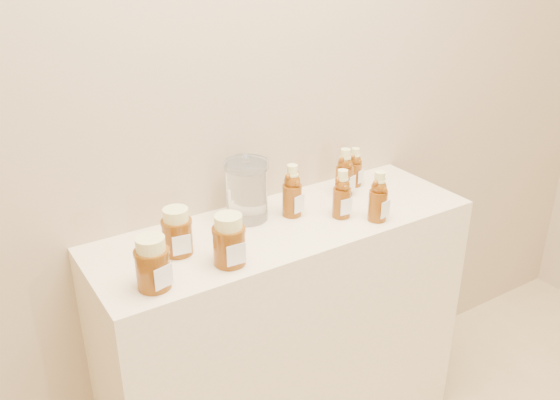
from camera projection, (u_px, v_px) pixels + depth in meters
wall_back at (250, 63)px, 1.76m from camera, size 3.50×0.02×2.70m
display_table at (285, 343)px, 1.98m from camera, size 1.20×0.40×0.90m
bear_bottle_back_left at (292, 187)px, 1.81m from camera, size 0.08×0.08×0.19m
bear_bottle_back_mid at (345, 169)px, 1.95m from camera, size 0.08×0.08×0.18m
bear_bottle_back_right at (355, 165)px, 2.03m from camera, size 0.07×0.07×0.15m
bear_bottle_front_left at (342, 191)px, 1.80m from camera, size 0.07×0.07×0.17m
bear_bottle_front_right at (379, 193)px, 1.78m from camera, size 0.07×0.07×0.18m
honey_jar_left at (152, 263)px, 1.45m from camera, size 0.11×0.11×0.14m
honey_jar_back at (177, 231)px, 1.61m from camera, size 0.10×0.10×0.13m
honey_jar_front at (229, 240)px, 1.55m from camera, size 0.10×0.10×0.14m
glass_canister at (247, 188)px, 1.78m from camera, size 0.14×0.14×0.20m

